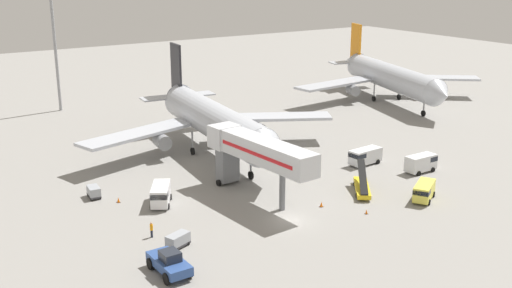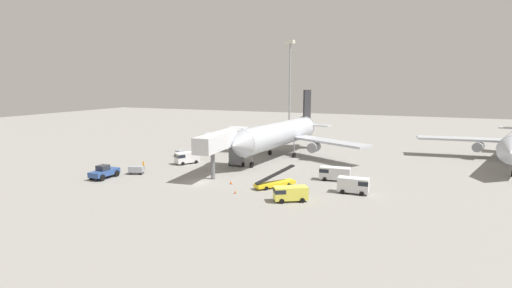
{
  "view_description": "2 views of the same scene",
  "coord_description": "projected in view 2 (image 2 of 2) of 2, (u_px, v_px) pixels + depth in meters",
  "views": [
    {
      "loc": [
        -37.85,
        -51.23,
        27.82
      ],
      "look_at": [
        7.13,
        17.96,
        3.21
      ],
      "focal_mm": 43.71,
      "sensor_mm": 36.0,
      "label": 1
    },
    {
      "loc": [
        32.82,
        -52.94,
        16.23
      ],
      "look_at": [
        1.99,
        19.71,
        3.67
      ],
      "focal_mm": 27.08,
      "sensor_mm": 36.0,
      "label": 2
    }
  ],
  "objects": [
    {
      "name": "baggage_cart_near_left",
      "position": [
        136.0,
        170.0,
        69.1
      ],
      "size": [
        2.77,
        2.05,
        1.43
      ],
      "color": "#38383D",
      "rests_on": "ground"
    },
    {
      "name": "pushback_tug",
      "position": [
        104.0,
        172.0,
        66.15
      ],
      "size": [
        2.65,
        5.32,
        2.32
      ],
      "color": "#2D4C8E",
      "rests_on": "ground"
    },
    {
      "name": "belt_loader_truck",
      "position": [
        275.0,
        183.0,
        60.41
      ],
      "size": [
        5.48,
        6.42,
        3.25
      ],
      "color": "yellow",
      "rests_on": "ground"
    },
    {
      "name": "service_van_mid_right",
      "position": [
        186.0,
        157.0,
        77.97
      ],
      "size": [
        4.12,
        5.12,
        2.37
      ],
      "color": "white",
      "rests_on": "ground"
    },
    {
      "name": "ground_plane",
      "position": [
        198.0,
        183.0,
        63.34
      ],
      "size": [
        300.0,
        300.0,
        0.0
      ],
      "primitive_type": "plane",
      "color": "gray"
    },
    {
      "name": "service_van_outer_right",
      "position": [
        290.0,
        193.0,
        53.19
      ],
      "size": [
        4.91,
        3.97,
        2.08
      ],
      "color": "#E5DB4C",
      "rests_on": "ground"
    },
    {
      "name": "safety_cone_charlie",
      "position": [
        231.0,
        182.0,
        62.37
      ],
      "size": [
        0.4,
        0.4,
        0.62
      ],
      "color": "black",
      "rests_on": "ground"
    },
    {
      "name": "safety_cone_bravo",
      "position": [
        235.0,
        192.0,
        57.18
      ],
      "size": [
        0.33,
        0.33,
        0.51
      ],
      "color": "black",
      "rests_on": "ground"
    },
    {
      "name": "jet_bridge",
      "position": [
        225.0,
        141.0,
        69.84
      ],
      "size": [
        4.59,
        17.83,
        7.65
      ],
      "color": "silver",
      "rests_on": "ground"
    },
    {
      "name": "service_van_near_center",
      "position": [
        354.0,
        185.0,
        56.96
      ],
      "size": [
        4.48,
        2.21,
        2.37
      ],
      "color": "silver",
      "rests_on": "ground"
    },
    {
      "name": "airplane_at_gate",
      "position": [
        281.0,
        134.0,
        84.74
      ],
      "size": [
        39.9,
        39.18,
        14.49
      ],
      "color": "#B7BCC6",
      "rests_on": "ground"
    },
    {
      "name": "ground_crew_worker_foreground",
      "position": [
        144.0,
        165.0,
        72.84
      ],
      "size": [
        0.32,
        0.32,
        1.7
      ],
      "color": "#1E2333",
      "rests_on": "ground"
    },
    {
      "name": "baggage_cart_far_right",
      "position": [
        181.0,
        153.0,
        86.3
      ],
      "size": [
        1.51,
        2.39,
        1.38
      ],
      "color": "#38383D",
      "rests_on": "ground"
    },
    {
      "name": "apron_light_mast",
      "position": [
        290.0,
        71.0,
        122.73
      ],
      "size": [
        2.4,
        2.4,
        29.49
      ],
      "color": "#93969B",
      "rests_on": "ground"
    },
    {
      "name": "safety_cone_alpha",
      "position": [
        180.0,
        158.0,
        82.79
      ],
      "size": [
        0.4,
        0.4,
        0.61
      ],
      "color": "black",
      "rests_on": "ground"
    },
    {
      "name": "service_van_far_center",
      "position": [
        334.0,
        173.0,
        64.55
      ],
      "size": [
        5.12,
        2.53,
        2.28
      ],
      "color": "silver",
      "rests_on": "ground"
    }
  ]
}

